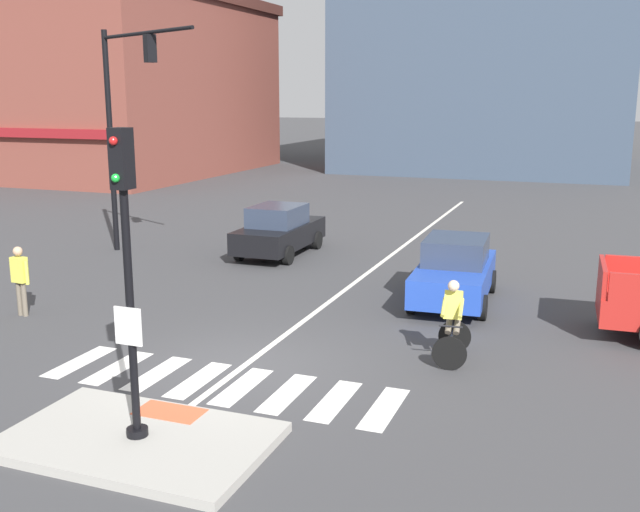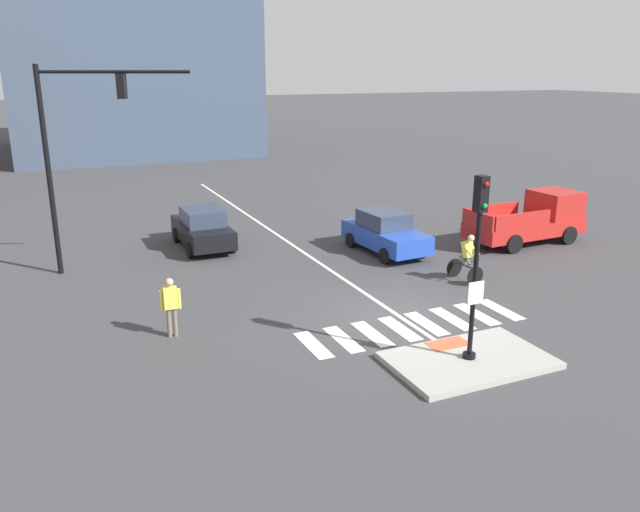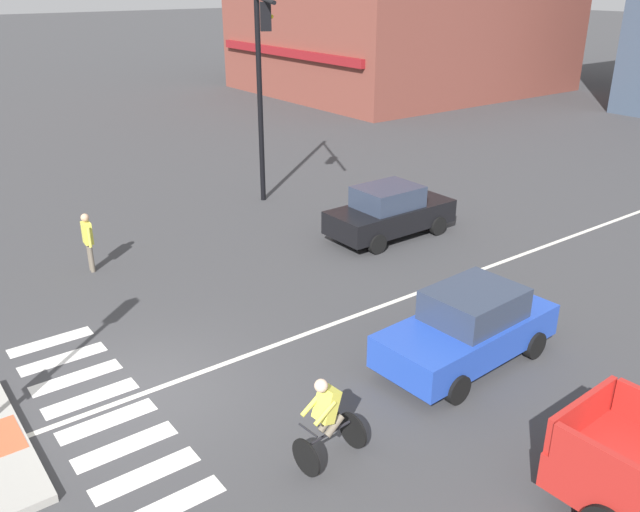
% 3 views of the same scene
% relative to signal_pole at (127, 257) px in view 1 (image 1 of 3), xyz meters
% --- Properties ---
extents(ground_plane, '(300.00, 300.00, 0.00)m').
position_rel_signal_pole_xyz_m(ground_plane, '(0.00, 3.39, -2.88)').
color(ground_plane, '#3D3D3F').
extents(traffic_island, '(3.95, 2.47, 0.15)m').
position_rel_signal_pole_xyz_m(traffic_island, '(0.00, 0.01, -2.80)').
color(traffic_island, '#A3A099').
rests_on(traffic_island, ground).
extents(tactile_pad_front, '(1.10, 0.60, 0.01)m').
position_rel_signal_pole_xyz_m(tactile_pad_front, '(0.00, 0.89, -2.72)').
color(tactile_pad_front, '#DB5B38').
rests_on(tactile_pad_front, traffic_island).
extents(signal_pole, '(0.44, 0.38, 4.53)m').
position_rel_signal_pole_xyz_m(signal_pole, '(0.00, 0.00, 0.00)').
color(signal_pole, black).
rests_on(signal_pole, traffic_island).
extents(crosswalk_stripe_a, '(0.44, 1.80, 0.01)m').
position_rel_signal_pole_xyz_m(crosswalk_stripe_a, '(-3.09, 2.56, -2.87)').
color(crosswalk_stripe_a, silver).
rests_on(crosswalk_stripe_a, ground).
extents(crosswalk_stripe_b, '(0.44, 1.80, 0.01)m').
position_rel_signal_pole_xyz_m(crosswalk_stripe_b, '(-2.21, 2.56, -2.87)').
color(crosswalk_stripe_b, silver).
rests_on(crosswalk_stripe_b, ground).
extents(crosswalk_stripe_c, '(0.44, 1.80, 0.01)m').
position_rel_signal_pole_xyz_m(crosswalk_stripe_c, '(-1.32, 2.56, -2.87)').
color(crosswalk_stripe_c, silver).
rests_on(crosswalk_stripe_c, ground).
extents(crosswalk_stripe_d, '(0.44, 1.80, 0.01)m').
position_rel_signal_pole_xyz_m(crosswalk_stripe_d, '(-0.44, 2.56, -2.87)').
color(crosswalk_stripe_d, silver).
rests_on(crosswalk_stripe_d, ground).
extents(crosswalk_stripe_e, '(0.44, 1.80, 0.01)m').
position_rel_signal_pole_xyz_m(crosswalk_stripe_e, '(0.44, 2.56, -2.87)').
color(crosswalk_stripe_e, silver).
rests_on(crosswalk_stripe_e, ground).
extents(crosswalk_stripe_f, '(0.44, 1.80, 0.01)m').
position_rel_signal_pole_xyz_m(crosswalk_stripe_f, '(1.32, 2.56, -2.87)').
color(crosswalk_stripe_f, silver).
rests_on(crosswalk_stripe_f, ground).
extents(crosswalk_stripe_g, '(0.44, 1.80, 0.01)m').
position_rel_signal_pole_xyz_m(crosswalk_stripe_g, '(2.21, 2.56, -2.87)').
color(crosswalk_stripe_g, silver).
rests_on(crosswalk_stripe_g, ground).
extents(crosswalk_stripe_h, '(0.44, 1.80, 0.01)m').
position_rel_signal_pole_xyz_m(crosswalk_stripe_h, '(3.09, 2.56, -2.87)').
color(crosswalk_stripe_h, silver).
rests_on(crosswalk_stripe_h, ground).
extents(lane_centre_line, '(0.14, 28.00, 0.01)m').
position_rel_signal_pole_xyz_m(lane_centre_line, '(0.02, 13.39, -2.87)').
color(lane_centre_line, silver).
rests_on(lane_centre_line, ground).
extents(traffic_light_mast, '(4.64, 2.37, 7.14)m').
position_rel_signal_pole_xyz_m(traffic_light_mast, '(-8.06, 11.37, 1.78)').
color(traffic_light_mast, black).
rests_on(traffic_light_mast, ground).
extents(building_corner_left, '(19.27, 21.29, 16.81)m').
position_rel_signal_pole_xyz_m(building_corner_left, '(-1.47, 47.53, 5.55)').
color(building_corner_left, '#3D4C60').
rests_on(building_corner_left, ground).
extents(building_corner_right, '(17.19, 19.99, 11.52)m').
position_rel_signal_pole_xyz_m(building_corner_right, '(-25.12, 33.60, 2.90)').
color(building_corner_right, brown).
rests_on(building_corner_right, ground).
extents(car_blue_eastbound_mid, '(2.02, 4.19, 1.64)m').
position_rel_signal_pole_xyz_m(car_blue_eastbound_mid, '(2.96, 9.40, -2.07)').
color(car_blue_eastbound_mid, '#2347B7').
rests_on(car_blue_eastbound_mid, ground).
extents(car_black_westbound_far, '(1.87, 4.11, 1.64)m').
position_rel_signal_pole_xyz_m(car_black_westbound_far, '(-3.43, 12.99, -2.07)').
color(car_black_westbound_far, black).
rests_on(car_black_westbound_far, ground).
extents(cyclist, '(0.76, 1.14, 1.68)m').
position_rel_signal_pole_xyz_m(cyclist, '(3.71, 5.15, -2.01)').
color(cyclist, black).
rests_on(cyclist, ground).
extents(pedestrian_at_curb_left, '(0.55, 0.25, 1.67)m').
position_rel_signal_pole_xyz_m(pedestrian_at_curb_left, '(-6.36, 4.62, -1.90)').
color(pedestrian_at_curb_left, '#6B6051').
rests_on(pedestrian_at_curb_left, ground).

